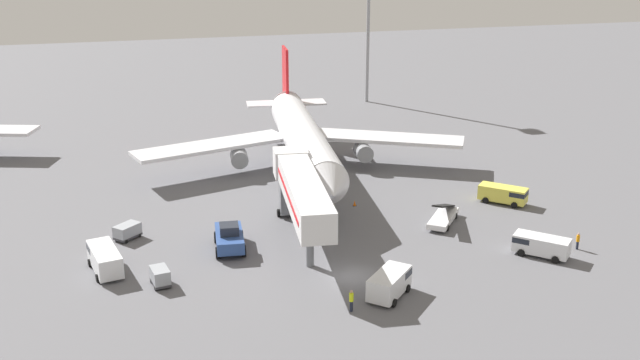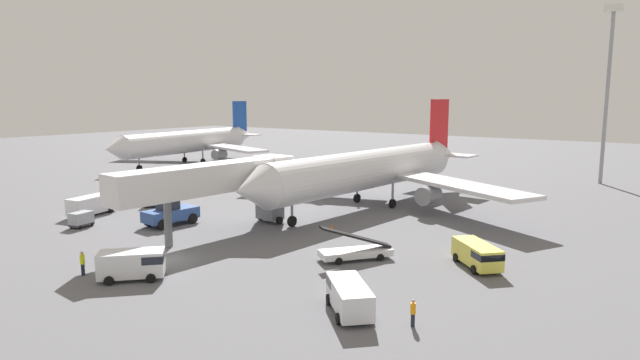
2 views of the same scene
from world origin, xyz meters
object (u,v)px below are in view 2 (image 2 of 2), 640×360
at_px(airplane_at_gate, 372,169).
at_px(service_van_mid_left, 478,254).
at_px(jet_bridge, 219,181).
at_px(airplane_background, 191,141).
at_px(baggage_cart_near_right, 154,200).
at_px(safety_cone_alpha, 332,227).
at_px(service_van_far_left, 134,263).
at_px(baggage_cart_mid_center, 81,219).
at_px(pushback_tug, 170,214).
at_px(belt_loader_truck, 356,251).
at_px(ground_crew_worker_midground, 82,263).
at_px(service_van_rear_right, 93,204).
at_px(ground_crew_worker_foreground, 413,312).
at_px(apron_light_mast, 610,62).
at_px(service_van_mid_right, 349,295).

height_order(airplane_at_gate, service_van_mid_left, airplane_at_gate).
distance_m(jet_bridge, airplane_background, 58.62).
bearing_deg(baggage_cart_near_right, airplane_background, 132.48).
xyz_separation_m(airplane_at_gate, safety_cone_alpha, (2.68, -12.75, -4.24)).
height_order(service_van_far_left, baggage_cart_mid_center, service_van_far_left).
distance_m(pushback_tug, belt_loader_truck, 22.01).
bearing_deg(airplane_background, service_van_mid_left, -25.28).
bearing_deg(pushback_tug, service_van_mid_left, 8.14).
bearing_deg(pushback_tug, airplane_at_gate, 59.57).
distance_m(ground_crew_worker_midground, safety_cone_alpha, 23.47).
height_order(service_van_rear_right, ground_crew_worker_foreground, service_van_rear_right).
relative_size(airplane_at_gate, service_van_far_left, 8.90).
xyz_separation_m(service_van_rear_right, ground_crew_worker_foreground, (42.77, -6.86, -0.35)).
distance_m(baggage_cart_mid_center, airplane_background, 53.61).
bearing_deg(jet_bridge, ground_crew_worker_foreground, -19.62).
distance_m(pushback_tug, baggage_cart_mid_center, 8.94).
distance_m(baggage_cart_mid_center, apron_light_mast, 75.16).
xyz_separation_m(safety_cone_alpha, apron_light_mast, (17.54, 47.97, 18.03)).
bearing_deg(safety_cone_alpha, service_van_mid_left, -12.41).
bearing_deg(service_van_far_left, baggage_cart_near_right, 139.01).
xyz_separation_m(belt_loader_truck, service_van_rear_right, (-33.26, -2.40, 0.48)).
height_order(airplane_at_gate, service_van_rear_right, airplane_at_gate).
distance_m(airplane_background, apron_light_mast, 74.65).
relative_size(service_van_far_left, airplane_background, 0.12).
relative_size(service_van_mid_left, safety_cone_alpha, 8.48).
height_order(baggage_cart_mid_center, apron_light_mast, apron_light_mast).
height_order(service_van_rear_right, baggage_cart_near_right, service_van_rear_right).
relative_size(pushback_tug, ground_crew_worker_midground, 3.14).
bearing_deg(airplane_background, ground_crew_worker_midground, -48.25).
height_order(belt_loader_truck, safety_cone_alpha, belt_loader_truck).
height_order(service_van_far_left, service_van_mid_right, service_van_far_left).
bearing_deg(service_van_rear_right, service_van_mid_right, -10.50).
height_order(pushback_tug, ground_crew_worker_midground, pushback_tug).
relative_size(jet_bridge, service_van_rear_right, 3.42).
xyz_separation_m(belt_loader_truck, service_van_mid_right, (5.32, -9.55, 0.34)).
distance_m(baggage_cart_mid_center, safety_cone_alpha, 25.62).
relative_size(service_van_mid_left, ground_crew_worker_midground, 2.71).
distance_m(pushback_tug, safety_cone_alpha, 16.84).
bearing_deg(ground_crew_worker_midground, ground_crew_worker_foreground, 13.57).
bearing_deg(safety_cone_alpha, apron_light_mast, 69.92).
relative_size(belt_loader_truck, service_van_mid_right, 1.19).
height_order(jet_bridge, service_van_mid_left, jet_bridge).
relative_size(service_van_far_left, safety_cone_alpha, 8.07).
bearing_deg(safety_cone_alpha, belt_loader_truck, -45.12).
xyz_separation_m(jet_bridge, service_van_far_left, (4.32, -12.89, -4.07)).
bearing_deg(ground_crew_worker_midground, belt_loader_truck, 45.99).
bearing_deg(safety_cone_alpha, baggage_cart_near_right, -173.29).
bearing_deg(ground_crew_worker_midground, baggage_cart_near_right, 130.50).
xyz_separation_m(baggage_cart_near_right, ground_crew_worker_foreground, (40.68, -13.63, 0.05)).
bearing_deg(service_van_rear_right, jet_bridge, 5.94).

